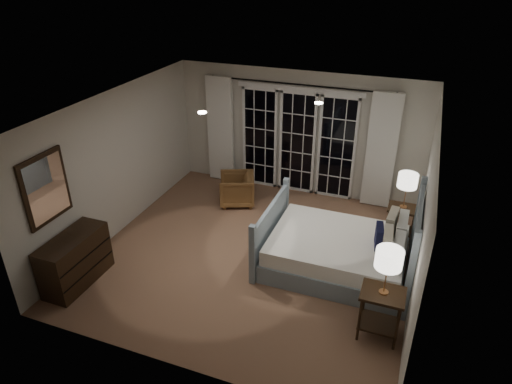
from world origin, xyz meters
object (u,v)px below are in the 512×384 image
(nightstand_left, at_px, (381,307))
(lamp_left, at_px, (389,259))
(bed, at_px, (341,251))
(lamp_right, at_px, (408,181))
(armchair, at_px, (237,189))
(nightstand_right, at_px, (401,218))
(dresser, at_px, (75,260))

(nightstand_left, relative_size, lamp_left, 1.11)
(bed, xyz_separation_m, lamp_right, (0.79, 1.20, 0.80))
(nightstand_left, bearing_deg, armchair, 139.62)
(nightstand_right, bearing_deg, bed, -123.38)
(lamp_left, bearing_deg, armchair, 139.62)
(lamp_right, bearing_deg, lamp_left, -91.07)
(lamp_right, distance_m, armchair, 3.25)
(nightstand_right, height_order, lamp_left, lamp_left)
(nightstand_right, xyz_separation_m, lamp_left, (-0.05, -2.44, 0.80))
(bed, relative_size, lamp_left, 3.52)
(lamp_left, distance_m, armchair, 4.16)
(dresser, bearing_deg, lamp_right, 33.35)
(bed, distance_m, lamp_right, 1.65)
(bed, height_order, lamp_left, lamp_left)
(armchair, bearing_deg, lamp_left, 27.28)
(nightstand_right, relative_size, armchair, 0.93)
(lamp_right, bearing_deg, armchair, 176.58)
(nightstand_right, distance_m, lamp_left, 2.57)
(bed, bearing_deg, lamp_left, -58.91)
(lamp_right, height_order, armchair, lamp_right)
(armchair, xyz_separation_m, dresser, (-1.30, -3.11, 0.09))
(bed, relative_size, armchair, 3.33)
(bed, height_order, nightstand_left, bed)
(nightstand_right, xyz_separation_m, lamp_right, (0.00, 0.00, 0.71))
(dresser, bearing_deg, nightstand_right, 33.35)
(nightstand_right, height_order, armchair, nightstand_right)
(nightstand_left, xyz_separation_m, armchair, (-3.09, 2.63, -0.16))
(lamp_left, height_order, dresser, lamp_left)
(nightstand_left, bearing_deg, lamp_right, 88.93)
(nightstand_left, bearing_deg, dresser, -173.77)
(lamp_left, xyz_separation_m, lamp_right, (0.05, 2.44, -0.09))
(armchair, bearing_deg, lamp_right, 64.24)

